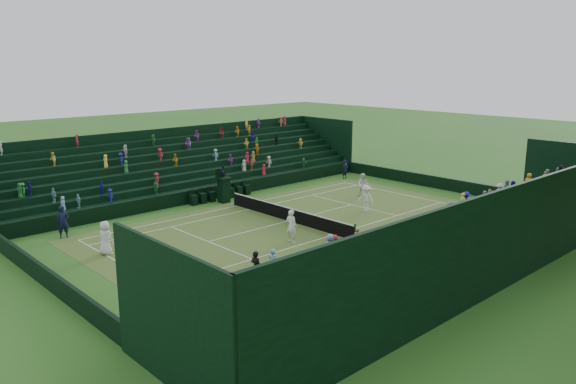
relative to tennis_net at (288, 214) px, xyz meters
name	(u,v)px	position (x,y,z in m)	size (l,w,h in m)	color
ground	(288,221)	(0.00, 0.00, -0.53)	(160.00, 160.00, 0.00)	#2F641F
court_surface	(288,221)	(0.00, 0.00, -0.52)	(12.97, 26.77, 0.01)	#357326
perimeter_wall_north	(425,180)	(0.00, 15.88, -0.03)	(17.17, 0.20, 1.00)	black
perimeter_wall_south	(42,275)	(0.00, -15.88, -0.03)	(17.17, 0.20, 1.00)	black
perimeter_wall_east	(392,244)	(8.48, 0.00, -0.03)	(0.20, 31.77, 1.00)	black
perimeter_wall_west	(213,193)	(-8.48, 0.00, -0.03)	(0.20, 31.77, 1.00)	black
north_grandstand	(461,243)	(12.66, 0.00, 1.02)	(6.60, 32.00, 4.90)	black
south_grandstand	(183,172)	(-12.66, 0.00, 1.02)	(6.60, 32.00, 4.90)	black
tennis_net	(288,214)	(0.00, 0.00, 0.00)	(11.67, 0.10, 1.06)	black
umpire_chair	(224,187)	(-7.09, -0.02, 0.68)	(0.90, 0.90, 2.83)	black
courtside_chairs	(221,194)	(-7.94, 0.33, -0.11)	(0.51, 5.48, 1.11)	black
player_near_west	(105,238)	(-1.97, -11.77, 0.43)	(0.93, 0.61, 1.90)	white
player_near_east	(291,226)	(3.38, -2.86, 0.47)	(0.72, 0.48, 1.98)	white
player_far_west	(363,185)	(-1.27, 9.21, 0.38)	(0.88, 0.68, 1.81)	white
player_far_east	(366,198)	(1.81, 5.85, 0.41)	(1.21, 0.70, 1.87)	white
line_judge_north	(345,169)	(-6.73, 13.25, 0.34)	(0.63, 0.41, 1.72)	black
line_judge_south	(63,222)	(-6.55, -12.29, 0.46)	(0.72, 0.47, 1.97)	black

